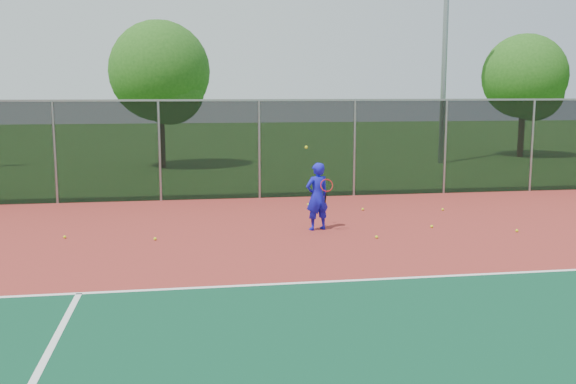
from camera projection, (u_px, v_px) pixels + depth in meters
name	position (u px, v px, depth m)	size (l,w,h in m)	color
court_apron	(510.00, 292.00, 10.56)	(30.00, 20.00, 0.02)	maroon
fence_back	(354.00, 147.00, 20.07)	(30.00, 0.06, 3.03)	black
tennis_player	(317.00, 196.00, 15.17)	(0.67, 0.68, 2.00)	#1515CA
practice_ball_0	(65.00, 237.00, 14.37)	(0.07, 0.07, 0.07)	#D3E21A
practice_ball_1	(155.00, 239.00, 14.19)	(0.07, 0.07, 0.07)	#D3E21A
practice_ball_2	(443.00, 209.00, 17.71)	(0.07, 0.07, 0.07)	#D3E21A
practice_ball_3	(377.00, 237.00, 14.38)	(0.07, 0.07, 0.07)	#D3E21A
practice_ball_4	(363.00, 209.00, 17.75)	(0.07, 0.07, 0.07)	#D3E21A
practice_ball_6	(432.00, 226.00, 15.49)	(0.07, 0.07, 0.07)	#D3E21A
practice_ball_7	(517.00, 231.00, 15.03)	(0.07, 0.07, 0.07)	#D3E21A
practice_ball_8	(308.00, 204.00, 18.48)	(0.07, 0.07, 0.07)	#D3E21A
floodlight_n	(446.00, 11.00, 28.55)	(0.90, 0.40, 12.09)	gray
tree_back_left	(162.00, 76.00, 27.14)	(4.26, 4.26, 6.26)	#331F12
tree_back_mid	(527.00, 80.00, 31.71)	(4.15, 4.15, 6.10)	#331F12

